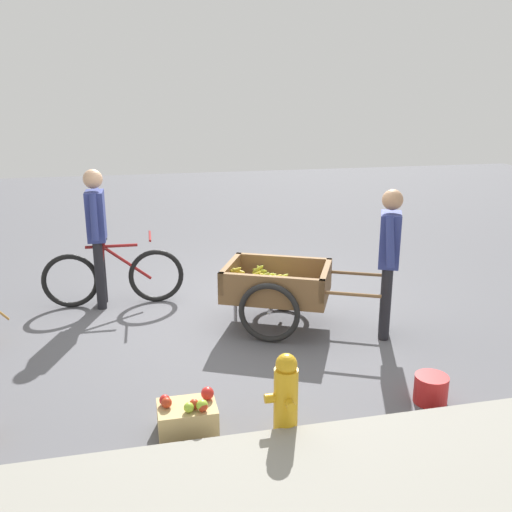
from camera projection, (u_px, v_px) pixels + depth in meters
name	position (u px, v px, depth m)	size (l,w,h in m)	color
ground_plane	(243.00, 316.00, 6.41)	(24.00, 24.00, 0.00)	#56565B
fruit_cart	(277.00, 288.00, 6.04)	(1.82, 1.39, 0.71)	brown
vendor_person	(389.00, 251.00, 5.66)	(0.33, 0.54, 1.55)	black
bicycle	(114.00, 277.00, 6.67)	(1.66, 0.46, 0.85)	black
cyclist_person	(97.00, 226.00, 6.47)	(0.22, 0.58, 1.64)	black
fire_hydrant	(286.00, 396.00, 4.08)	(0.25, 0.25, 0.67)	gold
plastic_bucket	(431.00, 389.00, 4.60)	(0.28, 0.28, 0.24)	#B21E1E
mixed_fruit_crate	(188.00, 416.00, 4.20)	(0.44, 0.32, 0.32)	tan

